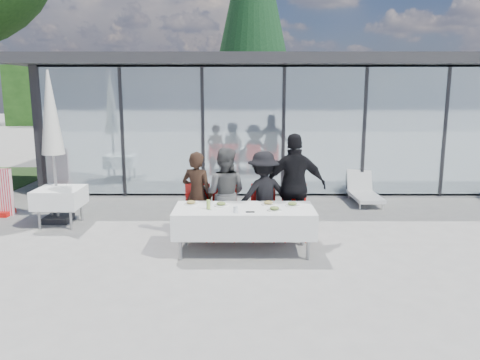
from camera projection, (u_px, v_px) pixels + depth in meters
The scene contains 25 objects.
ground at pixel (241, 253), 7.63m from camera, with size 90.00×90.00×0.00m, color gray.
pavilion at pixel (302, 105), 15.23m from camera, with size 14.80×8.80×3.44m.
treeline at pixel (214, 95), 34.71m from camera, with size 62.50×2.00×4.40m.
dining_table at pixel (244, 220), 7.59m from camera, with size 2.26×0.96×0.75m.
diner_a at pixel (197, 195), 8.29m from camera, with size 0.57×0.57×1.57m, color black.
diner_chair_a at pixel (197, 209), 8.32m from camera, with size 0.44×0.44×0.97m.
diner_b at pixel (224, 193), 8.29m from camera, with size 0.79×0.79×1.63m, color #535353.
diner_chair_b at pixel (224, 209), 8.32m from camera, with size 0.44×0.44×0.97m.
diner_c at pixel (263, 195), 8.29m from camera, with size 1.01×1.01×1.57m, color black.
diner_chair_c at pixel (263, 209), 8.32m from camera, with size 0.44×0.44×0.97m.
diner_d at pixel (295, 187), 8.26m from camera, with size 1.10×1.10×1.88m, color black.
diner_chair_d at pixel (294, 209), 8.32m from camera, with size 0.44×0.44×0.97m.
plate_a at pixel (191, 203), 7.76m from camera, with size 0.24×0.24×0.07m.
plate_b at pixel (221, 204), 7.67m from camera, with size 0.24×0.24×0.07m.
plate_c at pixel (268, 203), 7.74m from camera, with size 0.24×0.24×0.07m.
plate_d at pixel (292, 204), 7.67m from camera, with size 0.24×0.24×0.07m.
plate_extra at pixel (274, 209), 7.37m from camera, with size 0.24×0.24×0.07m.
juice_bottle at pixel (208, 205), 7.44m from camera, with size 0.06×0.06×0.15m, color #96B84C.
drinking_glasses at pixel (235, 210), 7.24m from camera, with size 0.07×0.07×0.10m.
folded_eyeglasses at pixel (250, 212), 7.26m from camera, with size 0.14×0.03×0.01m, color black.
spare_table_left at pixel (60, 198), 9.12m from camera, with size 0.86×0.86×0.74m.
spare_chair_b at pixel (430, 174), 11.74m from camera, with size 0.62×0.62×0.97m.
market_umbrella at pixel (51, 123), 9.08m from camera, with size 0.50×0.50×3.00m.
lounger at pixel (363, 191), 11.07m from camera, with size 0.63×1.34×0.72m.
conifer_tree at pixel (253, 7), 19.25m from camera, with size 4.00×4.00×10.50m.
Camera 1 is at (0.01, -7.26, 2.63)m, focal length 35.00 mm.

